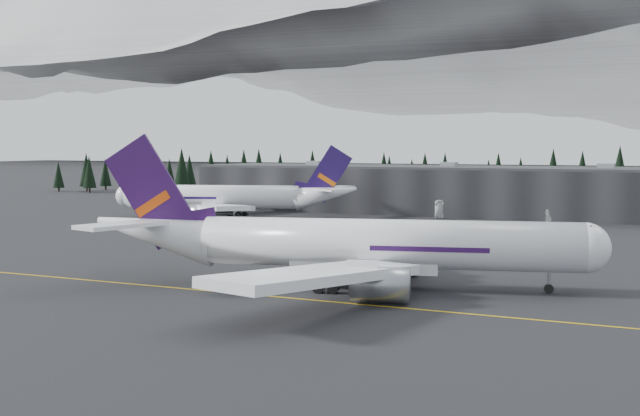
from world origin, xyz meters
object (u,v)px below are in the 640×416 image
at_px(jet_parked, 233,197).
at_px(gse_vehicle_b, 548,225).
at_px(gse_vehicle_a, 439,216).
at_px(terminal, 486,190).
at_px(jet_main, 343,244).

distance_m(jet_parked, gse_vehicle_b, 76.76).
bearing_deg(gse_vehicle_a, jet_parked, -175.86).
bearing_deg(gse_vehicle_b, terminal, -154.67).
bearing_deg(jet_main, gse_vehicle_b, 67.45).
bearing_deg(gse_vehicle_b, gse_vehicle_a, -122.34).
xyz_separation_m(terminal, gse_vehicle_a, (-7.27, -18.51, -5.65)).
relative_size(jet_parked, gse_vehicle_a, 12.93).
bearing_deg(jet_parked, gse_vehicle_a, -175.82).
distance_m(jet_main, jet_parked, 102.38).
xyz_separation_m(jet_main, jet_parked, (-64.14, 79.80, -0.37)).
relative_size(terminal, gse_vehicle_b, 38.70).
relative_size(gse_vehicle_a, gse_vehicle_b, 1.14).
height_order(gse_vehicle_a, gse_vehicle_b, gse_vehicle_b).
height_order(jet_main, gse_vehicle_a, jet_main).
height_order(jet_main, gse_vehicle_b, jet_main).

